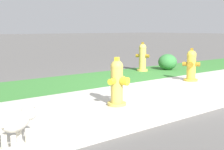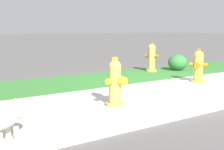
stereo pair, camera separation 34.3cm
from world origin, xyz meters
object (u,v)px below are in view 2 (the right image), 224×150
object	(u,v)px
fire_hydrant_far_end	(152,57)
small_white_dog	(7,119)
fire_hydrant_at_driveway	(198,66)
fire_hydrant_near_corner	(115,83)
shrub_bush_near_lamp	(178,62)

from	to	relation	value
fire_hydrant_far_end	small_white_dog	world-z (taller)	fire_hydrant_far_end
fire_hydrant_at_driveway	fire_hydrant_far_end	size ratio (longest dim) A/B	0.92
small_white_dog	fire_hydrant_at_driveway	bearing A→B (deg)	-14.30
fire_hydrant_at_driveway	fire_hydrant_far_end	xyz separation A→B (m)	(0.33, 1.82, 0.03)
fire_hydrant_near_corner	shrub_bush_near_lamp	size ratio (longest dim) A/B	1.41
shrub_bush_near_lamp	fire_hydrant_far_end	bearing A→B (deg)	161.81
fire_hydrant_near_corner	shrub_bush_near_lamp	bearing A→B (deg)	-166.45
fire_hydrant_near_corner	shrub_bush_near_lamp	distance (m)	4.32
fire_hydrant_far_end	shrub_bush_near_lamp	distance (m)	0.78
fire_hydrant_far_end	small_white_dog	bearing A→B (deg)	-82.11
shrub_bush_near_lamp	small_white_dog	bearing A→B (deg)	-152.35
fire_hydrant_at_driveway	small_white_dog	distance (m)	4.56
fire_hydrant_at_driveway	fire_hydrant_far_end	distance (m)	1.86
fire_hydrant_far_end	shrub_bush_near_lamp	size ratio (longest dim) A/B	1.51
fire_hydrant_near_corner	small_white_dog	xyz separation A→B (m)	(-1.76, -0.61, -0.10)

